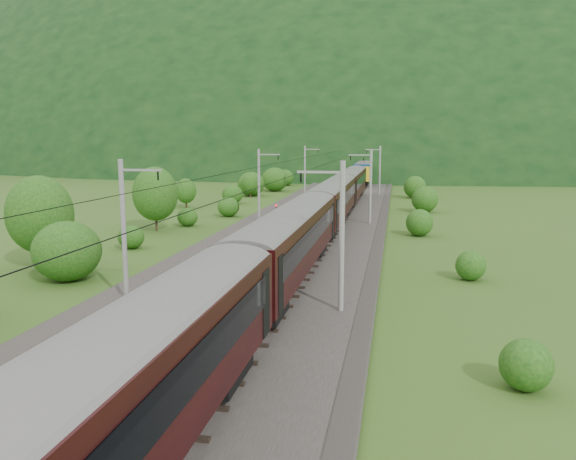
# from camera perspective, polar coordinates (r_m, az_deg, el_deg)

# --- Properties ---
(ground) EXTENTS (600.00, 600.00, 0.00)m
(ground) POSITION_cam_1_polar(r_m,az_deg,el_deg) (31.83, -5.92, -8.00)
(ground) COLOR #35591B
(ground) RESTS_ON ground
(railbed) EXTENTS (14.00, 220.00, 0.30)m
(railbed) POSITION_cam_1_polar(r_m,az_deg,el_deg) (41.13, -1.89, -3.77)
(railbed) COLOR #38332D
(railbed) RESTS_ON ground
(track_left) EXTENTS (2.40, 220.00, 0.27)m
(track_left) POSITION_cam_1_polar(r_m,az_deg,el_deg) (41.67, -5.11, -3.32)
(track_left) COLOR brown
(track_left) RESTS_ON railbed
(track_right) EXTENTS (2.40, 220.00, 0.27)m
(track_right) POSITION_cam_1_polar(r_m,az_deg,el_deg) (40.63, 1.42, -3.61)
(track_right) COLOR brown
(track_right) RESTS_ON railbed
(catenary_left) EXTENTS (2.54, 192.28, 8.00)m
(catenary_left) POSITION_cam_1_polar(r_m,az_deg,el_deg) (63.09, -2.90, 4.76)
(catenary_left) COLOR gray
(catenary_left) RESTS_ON railbed
(catenary_right) EXTENTS (2.54, 192.28, 8.00)m
(catenary_right) POSITION_cam_1_polar(r_m,az_deg,el_deg) (61.33, 8.31, 4.55)
(catenary_right) COLOR gray
(catenary_right) RESTS_ON railbed
(overhead_wires) EXTENTS (4.83, 198.00, 0.03)m
(overhead_wires) POSITION_cam_1_polar(r_m,az_deg,el_deg) (40.14, -1.94, 5.94)
(overhead_wires) COLOR black
(overhead_wires) RESTS_ON ground
(mountain_main) EXTENTS (504.00, 360.00, 244.00)m
(mountain_main) POSITION_cam_1_polar(r_m,az_deg,el_deg) (289.36, 9.25, 7.25)
(mountain_main) COLOR black
(mountain_main) RESTS_ON ground
(mountain_ridge) EXTENTS (336.00, 280.00, 132.00)m
(mountain_ridge) POSITION_cam_1_polar(r_m,az_deg,el_deg) (353.55, -10.53, 7.56)
(mountain_ridge) COLOR black
(mountain_ridge) RESTS_ON ground
(train) EXTENTS (3.16, 174.13, 5.50)m
(train) POSITION_cam_1_polar(r_m,az_deg,el_deg) (35.21, 0.11, -0.06)
(train) COLOR black
(train) RESTS_ON ground
(hazard_post_near) EXTENTS (0.15, 0.15, 1.40)m
(hazard_post_near) POSITION_cam_1_polar(r_m,az_deg,el_deg) (61.38, 2.49, 1.35)
(hazard_post_near) COLOR red
(hazard_post_near) RESTS_ON railbed
(hazard_post_far) EXTENTS (0.18, 0.18, 1.65)m
(hazard_post_far) POSITION_cam_1_polar(r_m,az_deg,el_deg) (86.52, 5.35, 3.70)
(hazard_post_far) COLOR red
(hazard_post_far) RESTS_ON railbed
(signal) EXTENTS (0.22, 0.22, 1.95)m
(signal) POSITION_cam_1_polar(r_m,az_deg,el_deg) (61.97, -1.21, 1.85)
(signal) COLOR black
(signal) RESTS_ON railbed
(vegetation_left) EXTENTS (11.02, 149.01, 6.82)m
(vegetation_left) POSITION_cam_1_polar(r_m,az_deg,el_deg) (55.72, -13.91, 1.99)
(vegetation_left) COLOR #154412
(vegetation_left) RESTS_ON ground
(vegetation_right) EXTENTS (5.06, 106.58, 3.21)m
(vegetation_right) POSITION_cam_1_polar(r_m,az_deg,el_deg) (61.32, 14.16, 1.42)
(vegetation_right) COLOR #154412
(vegetation_right) RESTS_ON ground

